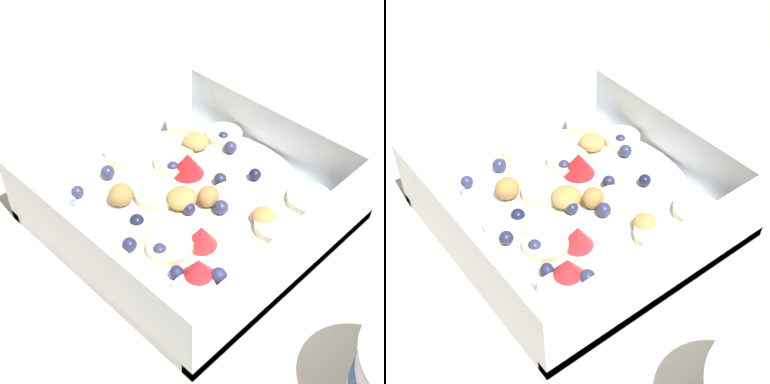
% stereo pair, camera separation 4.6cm
% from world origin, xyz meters
% --- Properties ---
extents(ground_plane, '(2.40, 2.40, 0.00)m').
position_xyz_m(ground_plane, '(0.00, 0.00, 0.00)').
color(ground_plane, beige).
extents(fruit_bowl, '(0.22, 0.22, 0.06)m').
position_xyz_m(fruit_bowl, '(0.02, 0.01, 0.02)').
color(fruit_bowl, white).
rests_on(fruit_bowl, ground).
extents(spoon, '(0.07, 0.17, 0.01)m').
position_xyz_m(spoon, '(0.17, 0.07, 0.00)').
color(spoon, silver).
rests_on(spoon, ground).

